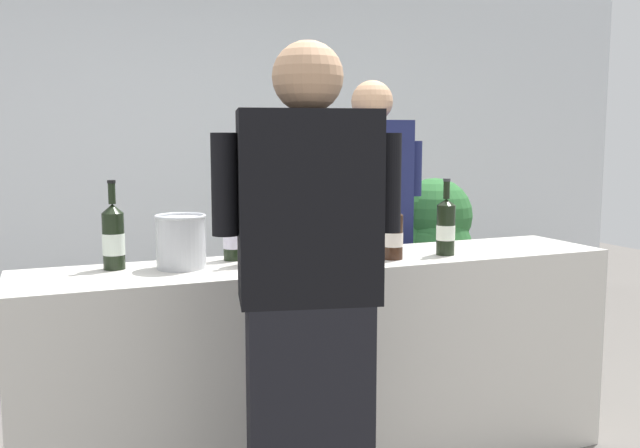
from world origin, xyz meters
The scene contains 14 objects.
wall_back centered at (0.00, 2.60, 1.40)m, with size 8.00×0.10×2.80m, color silver.
counter centered at (0.00, 0.00, 0.46)m, with size 2.50×0.50×0.92m, color beige.
wine_bottle_0 centered at (0.50, -0.08, 1.04)m, with size 0.08×0.08×0.33m.
wine_bottle_1 centered at (-0.35, 0.01, 1.04)m, with size 0.08×0.08×0.33m.
wine_bottle_2 centered at (-0.85, 0.12, 1.04)m, with size 0.08×0.08×0.34m.
wine_bottle_3 centered at (0.24, -0.09, 1.02)m, with size 0.08×0.08×0.30m.
wine_bottle_4 centered at (-0.38, 0.14, 1.02)m, with size 0.08×0.08×0.30m.
wine_bottle_5 centered at (-0.03, 0.14, 1.04)m, with size 0.07×0.07×0.32m.
wine_bottle_6 centered at (0.28, 0.07, 1.04)m, with size 0.08×0.08×0.34m.
wine_glass centered at (0.07, -0.10, 1.03)m, with size 0.07×0.07×0.17m.
ice_bucket centered at (-0.61, 0.04, 1.02)m, with size 0.20×0.20×0.21m.
person_server centered at (0.48, 0.59, 0.84)m, with size 0.53×0.31×1.71m.
person_guest centered at (-0.34, -0.61, 0.84)m, with size 0.57×0.33×1.71m.
potted_shrub centered at (0.95, 0.93, 0.75)m, with size 0.67×0.54×1.19m.
Camera 1 is at (-1.10, -2.54, 1.41)m, focal length 38.06 mm.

